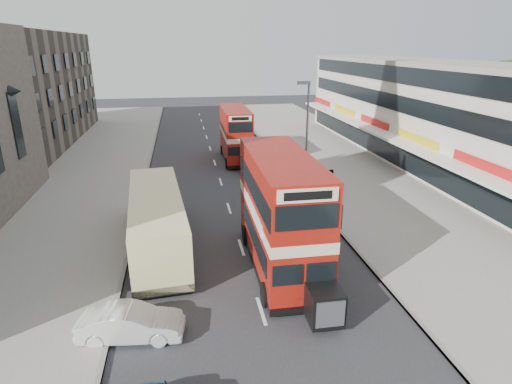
{
  "coord_description": "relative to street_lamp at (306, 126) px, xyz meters",
  "views": [
    {
      "loc": [
        -2.85,
        -12.78,
        10.65
      ],
      "look_at": [
        0.4,
        5.56,
        4.1
      ],
      "focal_mm": 29.4,
      "sensor_mm": 36.0,
      "label": 1
    }
  ],
  "objects": [
    {
      "name": "commercial_row",
      "position": [
        13.42,
        4.0,
        -0.09
      ],
      "size": [
        9.9,
        46.2,
        9.3
      ],
      "color": "beige",
      "rests_on": "ground"
    },
    {
      "name": "kerb_right",
      "position": [
        -0.42,
        2.0,
        -4.71
      ],
      "size": [
        0.2,
        90.0,
        0.16
      ],
      "primitive_type": "cube",
      "color": "gray",
      "rests_on": "ground"
    },
    {
      "name": "car_right_c",
      "position": [
        -1.98,
        13.71,
        -4.18
      ],
      "size": [
        3.63,
        1.67,
        1.2
      ],
      "primitive_type": "imported",
      "rotation": [
        0.0,
        0.0,
        -1.5
      ],
      "color": "#6083C1",
      "rests_on": "ground"
    },
    {
      "name": "bus_main",
      "position": [
        -4.88,
        -12.45,
        -1.84
      ],
      "size": [
        2.88,
        10.17,
        5.59
      ],
      "rotation": [
        0.0,
        0.0,
        3.13
      ],
      "color": "black",
      "rests_on": "ground"
    },
    {
      "name": "bus_second",
      "position": [
        -4.36,
        8.65,
        -2.24
      ],
      "size": [
        2.53,
        8.81,
        4.83
      ],
      "rotation": [
        0.0,
        0.0,
        3.13
      ],
      "color": "black",
      "rests_on": "ground"
    },
    {
      "name": "car_left_front",
      "position": [
        -11.72,
        -16.79,
        -4.13
      ],
      "size": [
        4.09,
        1.86,
        1.3
      ],
      "primitive_type": "imported",
      "rotation": [
        0.0,
        0.0,
        1.45
      ],
      "color": "silver",
      "rests_on": "ground"
    },
    {
      "name": "pavement_left",
      "position": [
        -18.52,
        2.0,
        -4.71
      ],
      "size": [
        12.0,
        90.0,
        0.15
      ],
      "primitive_type": "cube",
      "color": "gray",
      "rests_on": "ground"
    },
    {
      "name": "pedestrian_near",
      "position": [
        1.25,
        -2.54,
        -3.71
      ],
      "size": [
        0.83,
        0.76,
        1.85
      ],
      "primitive_type": "imported",
      "rotation": [
        0.0,
        0.0,
        3.72
      ],
      "color": "gray",
      "rests_on": "pavement_right"
    },
    {
      "name": "car_right_b",
      "position": [
        -1.25,
        3.43,
        -4.22
      ],
      "size": [
        4.13,
        2.02,
        1.13
      ],
      "primitive_type": "imported",
      "rotation": [
        0.0,
        0.0,
        -1.53
      ],
      "color": "#B95E12",
      "rests_on": "ground"
    },
    {
      "name": "coach",
      "position": [
        -11.03,
        -9.14,
        -3.1
      ],
      "size": [
        3.6,
        10.94,
        2.85
      ],
      "rotation": [
        0.0,
        0.0,
        0.08
      ],
      "color": "black",
      "rests_on": "ground"
    },
    {
      "name": "ground",
      "position": [
        -6.52,
        -18.0,
        -4.78
      ],
      "size": [
        160.0,
        160.0,
        0.0
      ],
      "primitive_type": "plane",
      "color": "#28282B",
      "rests_on": "ground"
    },
    {
      "name": "pavement_right",
      "position": [
        5.48,
        2.0,
        -4.71
      ],
      "size": [
        12.0,
        90.0,
        0.15
      ],
      "primitive_type": "cube",
      "color": "gray",
      "rests_on": "ground"
    },
    {
      "name": "road_surface",
      "position": [
        -6.52,
        2.0,
        -4.78
      ],
      "size": [
        12.0,
        90.0,
        0.01
      ],
      "primitive_type": "cube",
      "color": "#28282B",
      "rests_on": "ground"
    },
    {
      "name": "kerb_left",
      "position": [
        -12.62,
        2.0,
        -4.71
      ],
      "size": [
        0.2,
        90.0,
        0.16
      ],
      "primitive_type": "cube",
      "color": "gray",
      "rests_on": "ground"
    },
    {
      "name": "car_right_a",
      "position": [
        -1.65,
        -2.07,
        -4.13
      ],
      "size": [
        4.55,
        1.96,
        1.31
      ],
      "primitive_type": "imported",
      "rotation": [
        0.0,
        0.0,
        -1.54
      ],
      "color": "maroon",
      "rests_on": "ground"
    },
    {
      "name": "cyclist",
      "position": [
        -3.0,
        1.89,
        -4.02
      ],
      "size": [
        0.9,
        1.93,
        2.26
      ],
      "rotation": [
        0.0,
        0.0,
        0.14
      ],
      "color": "gray",
      "rests_on": "ground"
    },
    {
      "name": "street_lamp",
      "position": [
        0.0,
        0.0,
        0.0
      ],
      "size": [
        1.0,
        0.2,
        8.12
      ],
      "color": "slate",
      "rests_on": "ground"
    },
    {
      "name": "brick_terrace",
      "position": [
        -28.52,
        20.0,
        1.22
      ],
      "size": [
        14.0,
        28.0,
        12.0
      ],
      "primitive_type": "cube",
      "color": "#66594C",
      "rests_on": "ground"
    }
  ]
}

